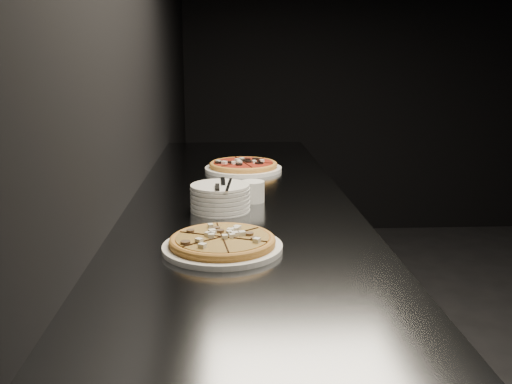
{
  "coord_description": "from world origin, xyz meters",
  "views": [
    {
      "loc": [
        -2.17,
        -1.95,
        1.4
      ],
      "look_at": [
        -2.08,
        -0.15,
        0.96
      ],
      "focal_mm": 40.0,
      "sensor_mm": 36.0,
      "label": 1
    }
  ],
  "objects_px": {
    "pizza_mushroom": "(222,243)",
    "pizza_tomato": "(243,166)",
    "cutlery": "(222,185)",
    "ramekin": "(253,191)",
    "plate_stack": "(220,197)",
    "counter": "(241,314)"
  },
  "relations": [
    {
      "from": "pizza_mushroom",
      "to": "pizza_tomato",
      "type": "relative_size",
      "value": 0.99
    },
    {
      "from": "pizza_mushroom",
      "to": "pizza_tomato",
      "type": "height_order",
      "value": "pizza_tomato"
    },
    {
      "from": "cutlery",
      "to": "ramekin",
      "type": "height_order",
      "value": "cutlery"
    },
    {
      "from": "pizza_tomato",
      "to": "plate_stack",
      "type": "height_order",
      "value": "plate_stack"
    },
    {
      "from": "plate_stack",
      "to": "ramekin",
      "type": "relative_size",
      "value": 2.32
    },
    {
      "from": "counter",
      "to": "ramekin",
      "type": "xyz_separation_m",
      "value": [
        0.04,
        -0.11,
        0.5
      ]
    },
    {
      "from": "counter",
      "to": "pizza_tomato",
      "type": "bearing_deg",
      "value": 86.61
    },
    {
      "from": "pizza_tomato",
      "to": "plate_stack",
      "type": "relative_size",
      "value": 1.91
    },
    {
      "from": "ramekin",
      "to": "plate_stack",
      "type": "bearing_deg",
      "value": -135.69
    },
    {
      "from": "counter",
      "to": "plate_stack",
      "type": "height_order",
      "value": "plate_stack"
    },
    {
      "from": "plate_stack",
      "to": "cutlery",
      "type": "bearing_deg",
      "value": -62.38
    },
    {
      "from": "pizza_mushroom",
      "to": "pizza_tomato",
      "type": "bearing_deg",
      "value": 85.4
    },
    {
      "from": "counter",
      "to": "pizza_tomato",
      "type": "xyz_separation_m",
      "value": [
        0.02,
        0.41,
        0.48
      ]
    },
    {
      "from": "counter",
      "to": "cutlery",
      "type": "xyz_separation_m",
      "value": [
        -0.06,
        -0.23,
        0.54
      ]
    },
    {
      "from": "counter",
      "to": "ramekin",
      "type": "bearing_deg",
      "value": -69.41
    },
    {
      "from": "cutlery",
      "to": "ramekin",
      "type": "relative_size",
      "value": 2.47
    },
    {
      "from": "plate_stack",
      "to": "cutlery",
      "type": "relative_size",
      "value": 0.94
    },
    {
      "from": "ramekin",
      "to": "cutlery",
      "type": "bearing_deg",
      "value": -129.98
    },
    {
      "from": "plate_stack",
      "to": "ramekin",
      "type": "bearing_deg",
      "value": 44.31
    },
    {
      "from": "ramekin",
      "to": "pizza_mushroom",
      "type": "bearing_deg",
      "value": -101.39
    },
    {
      "from": "counter",
      "to": "plate_stack",
      "type": "distance_m",
      "value": 0.55
    },
    {
      "from": "plate_stack",
      "to": "ramekin",
      "type": "height_order",
      "value": "plate_stack"
    }
  ]
}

